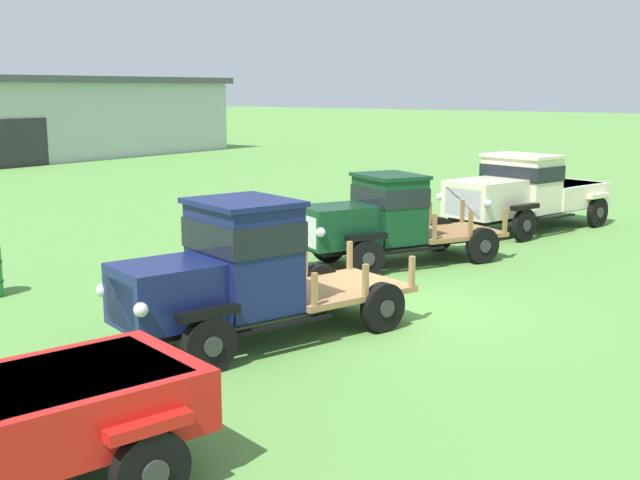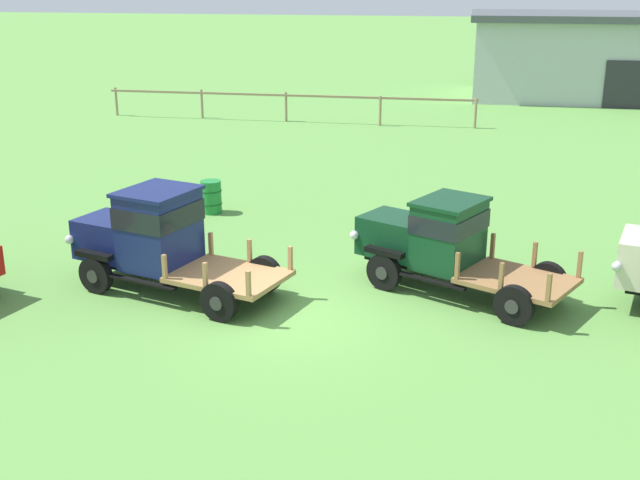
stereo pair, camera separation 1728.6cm
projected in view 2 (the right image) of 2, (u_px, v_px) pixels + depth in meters
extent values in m
plane|color=#5B9342|center=(288.00, 316.00, 16.12)|extent=(240.00, 240.00, 0.00)
cube|color=#2D2D33|center=(637.00, 85.00, 40.31)|extent=(3.20, 0.08, 2.40)
cylinder|color=#997F60|center=(476.00, 113.00, 35.44)|extent=(0.12, 0.12, 1.34)
cylinder|color=#997F60|center=(380.00, 111.00, 36.02)|extent=(0.12, 0.12, 1.34)
cylinder|color=#997F60|center=(286.00, 107.00, 37.17)|extent=(0.12, 0.12, 1.34)
cylinder|color=#997F60|center=(202.00, 104.00, 38.00)|extent=(0.12, 0.12, 1.34)
cylinder|color=#997F60|center=(116.00, 101.00, 38.71)|extent=(0.12, 0.12, 1.34)
cube|color=#997F60|center=(287.00, 95.00, 36.81)|extent=(17.29, 0.08, 0.10)
cylinder|color=black|center=(96.00, 275.00, 17.19)|extent=(0.83, 0.42, 0.81)
cylinder|color=#2D2D2D|center=(92.00, 277.00, 17.09)|extent=(0.28, 0.11, 0.28)
cylinder|color=black|center=(147.00, 252.00, 18.63)|extent=(0.83, 0.42, 0.81)
cylinder|color=#2D2D2D|center=(151.00, 250.00, 18.73)|extent=(0.28, 0.11, 0.28)
cylinder|color=black|center=(219.00, 302.00, 15.79)|extent=(0.83, 0.42, 0.81)
cylinder|color=#2D2D2D|center=(216.00, 304.00, 15.69)|extent=(0.28, 0.11, 0.28)
cylinder|color=black|center=(264.00, 274.00, 17.23)|extent=(0.83, 0.42, 0.81)
cylinder|color=#2D2D2D|center=(267.00, 273.00, 17.33)|extent=(0.28, 0.11, 0.28)
cube|color=black|center=(178.00, 271.00, 17.21)|extent=(4.57, 2.20, 0.12)
cube|color=#141E51|center=(113.00, 237.00, 17.82)|extent=(1.69, 1.55, 0.88)
cube|color=silver|center=(91.00, 234.00, 18.13)|extent=(0.33, 0.92, 0.66)
sphere|color=silver|center=(69.00, 240.00, 17.57)|extent=(0.20, 0.20, 0.20)
sphere|color=silver|center=(110.00, 224.00, 18.65)|extent=(0.20, 0.20, 0.20)
cube|color=black|center=(94.00, 255.00, 17.04)|extent=(0.94, 0.46, 0.12)
cube|color=black|center=(146.00, 233.00, 18.49)|extent=(0.94, 0.46, 0.12)
cube|color=#141E51|center=(160.00, 230.00, 17.12)|extent=(1.62, 1.80, 1.61)
cube|color=black|center=(159.00, 213.00, 17.01)|extent=(1.68, 1.85, 0.45)
cube|color=#141E51|center=(157.00, 191.00, 16.85)|extent=(1.76, 1.91, 0.08)
cube|color=black|center=(142.00, 282.00, 16.64)|extent=(1.70, 0.64, 0.05)
cube|color=black|center=(190.00, 258.00, 18.05)|extent=(1.70, 0.64, 0.05)
cube|color=#9E7547|center=(229.00, 276.00, 16.60)|extent=(2.64, 2.29, 0.10)
cube|color=#9E7547|center=(164.00, 267.00, 16.26)|extent=(0.10, 0.10, 0.51)
cube|color=#9E7547|center=(211.00, 244.00, 17.63)|extent=(0.10, 0.10, 0.51)
cube|color=#9E7547|center=(205.00, 275.00, 15.81)|extent=(0.10, 0.10, 0.51)
cube|color=#9E7547|center=(250.00, 251.00, 17.19)|extent=(0.10, 0.10, 0.51)
cube|color=#9E7547|center=(248.00, 284.00, 15.37)|extent=(0.10, 0.10, 0.51)
cube|color=#9E7547|center=(290.00, 258.00, 16.74)|extent=(0.10, 0.10, 0.51)
cylinder|color=black|center=(384.00, 272.00, 17.36)|extent=(0.80, 0.53, 0.81)
cylinder|color=#2D2D2D|center=(381.00, 273.00, 17.28)|extent=(0.27, 0.16, 0.28)
cylinder|color=black|center=(424.00, 252.00, 18.62)|extent=(0.80, 0.53, 0.81)
cylinder|color=#2D2D2D|center=(426.00, 251.00, 18.70)|extent=(0.27, 0.16, 0.28)
cylinder|color=black|center=(514.00, 305.00, 15.61)|extent=(0.80, 0.53, 0.81)
cylinder|color=#2D2D2D|center=(512.00, 307.00, 15.53)|extent=(0.27, 0.16, 0.28)
cylinder|color=black|center=(548.00, 281.00, 16.86)|extent=(0.80, 0.53, 0.81)
cylinder|color=#2D2D2D|center=(550.00, 279.00, 16.94)|extent=(0.27, 0.16, 0.28)
cube|color=black|center=(460.00, 272.00, 17.15)|extent=(4.31, 2.80, 0.12)
cube|color=#0F381E|center=(397.00, 235.00, 17.94)|extent=(1.87, 1.72, 0.87)
cube|color=silver|center=(370.00, 231.00, 18.37)|extent=(0.47, 0.85, 0.65)
sphere|color=silver|center=(354.00, 235.00, 17.88)|extent=(0.20, 0.20, 0.20)
sphere|color=silver|center=(385.00, 222.00, 18.82)|extent=(0.20, 0.20, 0.20)
cube|color=black|center=(385.00, 252.00, 17.22)|extent=(0.92, 0.60, 0.12)
cube|color=black|center=(424.00, 233.00, 18.47)|extent=(0.92, 0.60, 0.12)
cube|color=#0F381E|center=(449.00, 235.00, 17.10)|extent=(1.65, 1.81, 1.40)
cube|color=black|center=(449.00, 221.00, 17.00)|extent=(1.70, 1.86, 0.39)
cube|color=#0F381E|center=(450.00, 201.00, 16.86)|extent=(1.78, 1.92, 0.08)
cube|color=black|center=(432.00, 281.00, 16.67)|extent=(1.44, 0.82, 0.05)
cube|color=black|center=(469.00, 260.00, 17.90)|extent=(1.44, 0.82, 0.05)
cube|color=olive|center=(517.00, 280.00, 16.36)|extent=(2.68, 2.47, 0.10)
cube|color=olive|center=(457.00, 266.00, 16.22)|extent=(0.11, 0.11, 0.56)
cube|color=olive|center=(493.00, 246.00, 17.42)|extent=(0.11, 0.11, 0.56)
cube|color=olive|center=(501.00, 276.00, 15.66)|extent=(0.11, 0.11, 0.56)
cube|color=olive|center=(535.00, 255.00, 16.86)|extent=(0.11, 0.11, 0.56)
cube|color=olive|center=(549.00, 288.00, 15.10)|extent=(0.11, 0.11, 0.56)
cube|color=olive|center=(580.00, 265.00, 16.29)|extent=(0.11, 0.11, 0.56)
cube|color=silver|center=(621.00, 258.00, 16.49)|extent=(0.35, 1.15, 0.71)
sphere|color=silver|center=(617.00, 266.00, 15.79)|extent=(0.20, 0.20, 0.20)
sphere|color=silver|center=(625.00, 243.00, 17.16)|extent=(0.20, 0.20, 0.20)
cylinder|color=#1E7F33|center=(211.00, 197.00, 22.94)|extent=(0.59, 0.59, 0.94)
cylinder|color=#124C1E|center=(211.00, 190.00, 22.88)|extent=(0.62, 0.62, 0.03)
cylinder|color=#124C1E|center=(211.00, 203.00, 23.00)|extent=(0.62, 0.62, 0.03)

